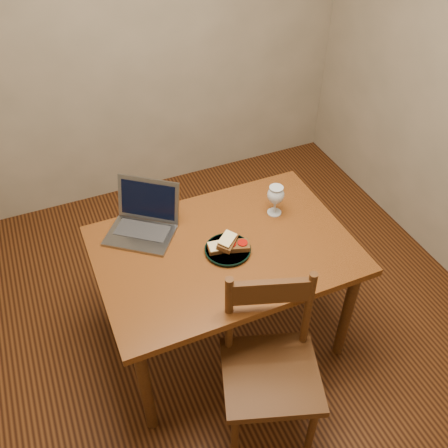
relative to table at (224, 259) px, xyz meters
name	(u,v)px	position (x,y,z in m)	size (l,w,h in m)	color
floor	(224,327)	(0.02, 0.05, -0.66)	(3.20, 3.20, 0.02)	black
back_wall	(128,26)	(0.02, 1.66, 0.65)	(3.20, 0.02, 2.60)	gray
table	(224,259)	(0.00, 0.00, 0.00)	(1.30, 0.90, 0.74)	#4B280C
chair	(271,363)	(-0.02, -0.58, -0.13)	(0.56, 0.55, 0.48)	#3B1D0C
plate	(228,250)	(0.00, -0.03, 0.10)	(0.24, 0.24, 0.02)	black
sandwich_cheese	(220,247)	(-0.04, -0.02, 0.12)	(0.12, 0.07, 0.04)	#381E0C
sandwich_tomato	(237,245)	(0.05, -0.04, 0.13)	(0.13, 0.07, 0.04)	#381E0C
sandwich_top	(227,241)	(0.00, -0.03, 0.15)	(0.12, 0.07, 0.04)	#381E0C
milk_glass	(275,200)	(0.36, 0.14, 0.18)	(0.09, 0.09, 0.18)	white
laptop	(144,218)	(-0.33, 0.31, 0.15)	(0.46, 0.45, 0.25)	slate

